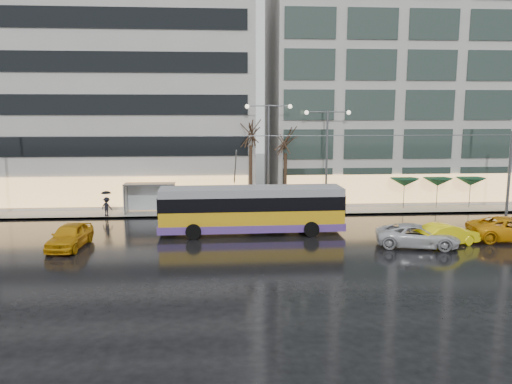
{
  "coord_description": "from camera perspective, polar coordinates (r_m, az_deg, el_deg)",
  "views": [
    {
      "loc": [
        -2.05,
        -31.19,
        8.66
      ],
      "look_at": [
        0.52,
        5.0,
        2.72
      ],
      "focal_mm": 35.0,
      "sensor_mm": 36.0,
      "label": 1
    }
  ],
  "objects": [
    {
      "name": "street_lamp_far",
      "position": [
        43.06,
        8.11,
        5.28
      ],
      "size": [
        3.96,
        0.36,
        8.53
      ],
      "color": "#595B60",
      "rests_on": "sidewalk"
    },
    {
      "name": "tree_b",
      "position": [
        42.81,
        3.41,
        6.25
      ],
      "size": [
        3.2,
        3.2,
        7.7
      ],
      "color": "black",
      "rests_on": "sidewalk"
    },
    {
      "name": "catenary",
      "position": [
        39.49,
        0.39,
        2.89
      ],
      "size": [
        42.24,
        5.12,
        7.0
      ],
      "color": "#595B60",
      "rests_on": "ground"
    },
    {
      "name": "taxi_c",
      "position": [
        37.82,
        27.26,
        -3.77
      ],
      "size": [
        5.92,
        3.16,
        1.58
      ],
      "primitive_type": "imported",
      "rotation": [
        0.0,
        0.0,
        1.47
      ],
      "color": "orange",
      "rests_on": "ground"
    },
    {
      "name": "sedan_silver",
      "position": [
        33.74,
        17.94,
        -4.77
      ],
      "size": [
        5.65,
        3.58,
        1.45
      ],
      "primitive_type": "imported",
      "rotation": [
        0.0,
        0.0,
        1.33
      ],
      "color": "silver",
      "rests_on": "ground"
    },
    {
      "name": "street_lamp_near",
      "position": [
        42.27,
        1.44,
        5.67
      ],
      "size": [
        3.96,
        0.36,
        9.03
      ],
      "color": "#595B60",
      "rests_on": "sidewalk"
    },
    {
      "name": "pedestrian_a",
      "position": [
        42.5,
        -7.25,
        -0.31
      ],
      "size": [
        1.06,
        1.08,
        2.19
      ],
      "color": "black",
      "rests_on": "sidewalk"
    },
    {
      "name": "tree_a",
      "position": [
        42.3,
        -0.61,
        7.16
      ],
      "size": [
        3.2,
        3.2,
        8.4
      ],
      "color": "black",
      "rests_on": "sidewalk"
    },
    {
      "name": "building_left",
      "position": [
        52.15,
        -19.99,
        11.48
      ],
      "size": [
        34.0,
        14.0,
        22.0
      ],
      "primitive_type": "cube",
      "color": "#A5A29E",
      "rests_on": "sidewalk"
    },
    {
      "name": "taxi_a",
      "position": [
        33.95,
        -20.5,
        -4.7
      ],
      "size": [
        2.22,
        4.79,
        1.59
      ],
      "primitive_type": "imported",
      "rotation": [
        0.0,
        0.0,
        -0.08
      ],
      "color": "#CE8B0A",
      "rests_on": "ground"
    },
    {
      "name": "ground",
      "position": [
        32.44,
        -0.3,
        -6.19
      ],
      "size": [
        140.0,
        140.0,
        0.0
      ],
      "primitive_type": "plane",
      "color": "black",
      "rests_on": "ground"
    },
    {
      "name": "parasol_b",
      "position": [
        46.71,
        20.05,
        1.08
      ],
      "size": [
        2.5,
        2.5,
        2.65
      ],
      "color": "#595B60",
      "rests_on": "sidewalk"
    },
    {
      "name": "trolleybus",
      "position": [
        35.36,
        -0.53,
        -2.18
      ],
      "size": [
        13.0,
        5.12,
        6.01
      ],
      "color": "gold",
      "rests_on": "ground"
    },
    {
      "name": "parasol_a",
      "position": [
        45.57,
        16.6,
        1.07
      ],
      "size": [
        2.5,
        2.5,
        2.65
      ],
      "color": "#595B60",
      "rests_on": "sidewalk"
    },
    {
      "name": "pedestrian_b",
      "position": [
        41.6,
        -7.68,
        -1.45
      ],
      "size": [
        0.85,
        0.7,
        1.63
      ],
      "color": "black",
      "rests_on": "sidewalk"
    },
    {
      "name": "bus_shelter",
      "position": [
        42.88,
        -12.51,
        0.08
      ],
      "size": [
        4.2,
        1.6,
        2.51
      ],
      "color": "#595B60",
      "rests_on": "sidewalk"
    },
    {
      "name": "pedestrian_c",
      "position": [
        42.29,
        -16.7,
        -1.17
      ],
      "size": [
        1.16,
        1.1,
        2.11
      ],
      "color": "black",
      "rests_on": "sidewalk"
    },
    {
      "name": "building_right",
      "position": [
        54.57,
        19.14,
        12.98
      ],
      "size": [
        32.0,
        14.0,
        25.0
      ],
      "primitive_type": "cube",
      "color": "#A5A29E",
      "rests_on": "sidewalk"
    },
    {
      "name": "sidewalk",
      "position": [
        46.18,
        1.03,
        -1.42
      ],
      "size": [
        80.0,
        10.0,
        0.15
      ],
      "primitive_type": "cube",
      "color": "gray",
      "rests_on": "ground"
    },
    {
      "name": "parasol_c",
      "position": [
        48.01,
        23.32,
        1.09
      ],
      "size": [
        2.5,
        2.5,
        2.65
      ],
      "color": "#595B60",
      "rests_on": "sidewalk"
    },
    {
      "name": "kerb",
      "position": [
        41.35,
        1.64,
        -2.7
      ],
      "size": [
        80.0,
        0.1,
        0.15
      ],
      "primitive_type": "cube",
      "color": "slate",
      "rests_on": "ground"
    },
    {
      "name": "taxi_b",
      "position": [
        34.75,
        20.92,
        -4.55
      ],
      "size": [
        4.6,
        2.7,
        1.43
      ],
      "primitive_type": "imported",
      "rotation": [
        0.0,
        0.0,
        1.86
      ],
      "color": "yellow",
      "rests_on": "ground"
    }
  ]
}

